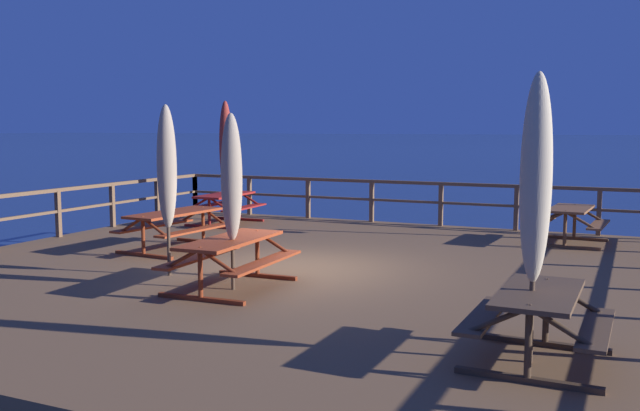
{
  "coord_description": "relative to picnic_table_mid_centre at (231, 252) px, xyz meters",
  "views": [
    {
      "loc": [
        5.31,
        -10.67,
        3.25
      ],
      "look_at": [
        0.0,
        0.94,
        1.81
      ],
      "focal_mm": 39.11,
      "sensor_mm": 36.0,
      "label": 1
    }
  ],
  "objects": [
    {
      "name": "ground_plane",
      "position": [
        0.24,
        1.77,
        -1.37
      ],
      "size": [
        600.0,
        600.0,
        0.0
      ],
      "primitive_type": "plane",
      "color": "navy"
    },
    {
      "name": "wooden_deck",
      "position": [
        0.24,
        1.77,
        -0.97
      ],
      "size": [
        13.06,
        12.59,
        0.81
      ],
      "primitive_type": "cube",
      "color": "brown",
      "rests_on": "ground"
    },
    {
      "name": "railing_waterside_far",
      "position": [
        0.24,
        7.92,
        0.19
      ],
      "size": [
        12.86,
        0.1,
        1.09
      ],
      "color": "brown",
      "rests_on": "wooden_deck"
    },
    {
      "name": "railing_side_left",
      "position": [
        -6.13,
        1.77,
        0.18
      ],
      "size": [
        0.1,
        12.39,
        1.09
      ],
      "color": "brown",
      "rests_on": "wooden_deck"
    },
    {
      "name": "picnic_table_mid_centre",
      "position": [
        0.0,
        0.0,
        0.0
      ],
      "size": [
        1.47,
        2.11,
        0.78
      ],
      "color": "#993819",
      "rests_on": "wooden_deck"
    },
    {
      "name": "picnic_table_back_left",
      "position": [
        4.69,
        -1.59,
        -0.01
      ],
      "size": [
        1.42,
        1.62,
        0.78
      ],
      "color": "brown",
      "rests_on": "wooden_deck"
    },
    {
      "name": "picnic_table_front_right",
      "position": [
        -2.81,
        2.42,
        0.0
      ],
      "size": [
        1.57,
        2.25,
        0.78
      ],
      "color": "#993819",
      "rests_on": "wooden_deck"
    },
    {
      "name": "picnic_table_back_right",
      "position": [
        -3.9,
        6.0,
        -0.01
      ],
      "size": [
        1.47,
        1.91,
        0.78
      ],
      "color": "maroon",
      "rests_on": "wooden_deck"
    },
    {
      "name": "picnic_table_mid_right",
      "position": [
        4.31,
        6.45,
        -0.01
      ],
      "size": [
        1.5,
        1.71,
        0.78
      ],
      "color": "brown",
      "rests_on": "wooden_deck"
    },
    {
      "name": "patio_umbrella_tall_back_left",
      "position": [
        0.07,
        -0.06,
        1.12
      ],
      "size": [
        0.32,
        0.32,
        2.65
      ],
      "color": "#4C3828",
      "rests_on": "wooden_deck"
    },
    {
      "name": "patio_umbrella_short_mid",
      "position": [
        4.62,
        -1.58,
        1.34
      ],
      "size": [
        0.32,
        0.32,
        3.0
      ],
      "color": "#4C3828",
      "rests_on": "wooden_deck"
    },
    {
      "name": "patio_umbrella_tall_back_right",
      "position": [
        -1.42,
        0.36,
        1.22
      ],
      "size": [
        0.32,
        0.32,
        2.81
      ],
      "color": "#4C3828",
      "rests_on": "wooden_deck"
    },
    {
      "name": "patio_umbrella_tall_mid_right",
      "position": [
        -3.83,
        5.97,
        1.4
      ],
      "size": [
        0.32,
        0.32,
        3.09
      ],
      "color": "#4C3828",
      "rests_on": "wooden_deck"
    }
  ]
}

